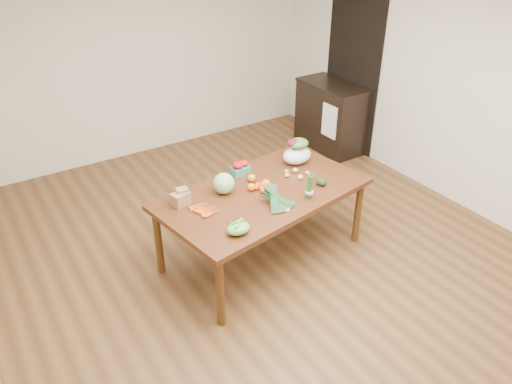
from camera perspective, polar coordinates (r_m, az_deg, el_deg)
floor at (r=5.06m, az=1.05°, el=-7.49°), size 6.00×6.00×0.00m
room_walls at (r=4.37m, az=1.22°, el=6.62°), size 5.02×6.02×2.70m
dining_table at (r=4.88m, az=0.77°, el=-3.70°), size 2.11×1.39×0.75m
doorway_dark at (r=7.11m, az=10.90°, el=13.07°), size 0.02×1.00×2.10m
cabinet at (r=7.19m, az=8.50°, el=8.55°), size 0.52×1.02×0.94m
dish_towel at (r=6.81m, az=8.37°, el=8.01°), size 0.02×0.28×0.45m
paper_bag at (r=4.48m, az=-8.64°, el=-0.65°), size 0.23×0.20×0.15m
cabbage at (r=4.61m, az=-3.70°, el=0.99°), size 0.20×0.20×0.20m
strawberry_basket_a at (r=4.94m, az=-2.08°, el=2.56°), size 0.14×0.14×0.11m
strawberry_basket_b at (r=5.00m, az=-1.41°, el=2.85°), size 0.12×0.12×0.10m
orange_a at (r=4.67m, az=-0.54°, el=0.56°), size 0.07×0.07×0.07m
orange_b at (r=4.82m, az=-0.51°, el=1.62°), size 0.08×0.08×0.08m
orange_c at (r=4.72m, az=1.15°, el=0.97°), size 0.09×0.09×0.09m
mandarin_cluster at (r=4.69m, az=0.89°, el=0.72°), size 0.21×0.21×0.08m
carrots at (r=4.41m, az=-5.80°, el=-1.95°), size 0.26×0.28×0.03m
snap_pea_bag at (r=4.08m, az=-2.03°, el=-4.19°), size 0.20×0.15×0.09m
kale_bunch at (r=4.40m, az=2.72°, el=-0.83°), size 0.38×0.45×0.16m
asparagus_bundle at (r=4.53m, az=6.12°, el=0.66°), size 0.10×0.13×0.26m
potato_a at (r=4.91m, az=3.58°, el=1.94°), size 0.05×0.05×0.04m
potato_b at (r=4.88m, az=5.10°, el=1.69°), size 0.06×0.05×0.05m
potato_c at (r=5.00m, az=4.51°, el=2.48°), size 0.06×0.05×0.05m
potato_d at (r=4.99m, az=3.50°, el=2.37°), size 0.05×0.04×0.04m
potato_e at (r=4.98m, az=5.89°, el=2.19°), size 0.05×0.04×0.04m
avocado_a at (r=4.79m, az=7.41°, el=1.14°), size 0.10×0.13×0.07m
avocado_b at (r=4.83m, az=7.59°, el=1.25°), size 0.08×0.10×0.06m
salad_bag at (r=5.15m, az=4.72°, el=4.54°), size 0.35×0.28×0.24m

